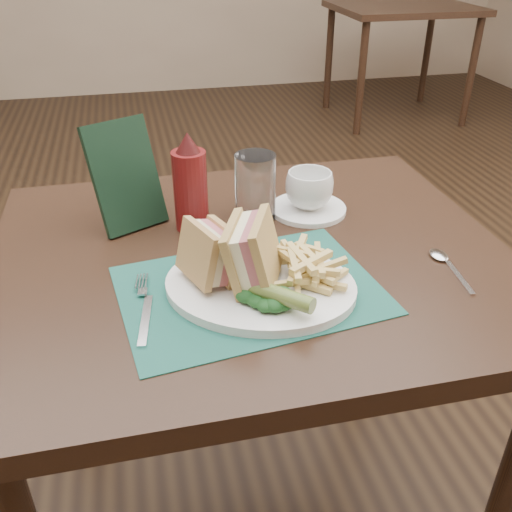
{
  "coord_description": "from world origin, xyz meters",
  "views": [
    {
      "loc": [
        -0.18,
        -1.35,
        1.26
      ],
      "look_at": [
        -0.01,
        -0.59,
        0.8
      ],
      "focal_mm": 40.0,
      "sensor_mm": 36.0,
      "label": 1
    }
  ],
  "objects_px": {
    "placemat": "(250,290)",
    "saucer": "(308,209)",
    "coffee_cup": "(309,190)",
    "sandwich_half_a": "(197,256)",
    "table_main": "(252,405)",
    "plate": "(260,286)",
    "check_presenter": "(125,176)",
    "table_bg_right": "(397,63)",
    "drinking_glass": "(255,188)",
    "ketchup_bottle": "(190,182)",
    "sandwich_half_b": "(239,251)"
  },
  "relations": [
    {
      "from": "placemat",
      "to": "saucer",
      "type": "height_order",
      "value": "saucer"
    },
    {
      "from": "coffee_cup",
      "to": "sandwich_half_a",
      "type": "bearing_deg",
      "value": -137.04
    },
    {
      "from": "table_main",
      "to": "plate",
      "type": "distance_m",
      "value": 0.4
    },
    {
      "from": "sandwich_half_a",
      "to": "saucer",
      "type": "distance_m",
      "value": 0.35
    },
    {
      "from": "placemat",
      "to": "table_main",
      "type": "bearing_deg",
      "value": 76.42
    },
    {
      "from": "plate",
      "to": "coffee_cup",
      "type": "relative_size",
      "value": 3.2
    },
    {
      "from": "check_presenter",
      "to": "table_bg_right",
      "type": "bearing_deg",
      "value": 29.43
    },
    {
      "from": "drinking_glass",
      "to": "ketchup_bottle",
      "type": "distance_m",
      "value": 0.13
    },
    {
      "from": "drinking_glass",
      "to": "check_presenter",
      "type": "relative_size",
      "value": 0.64
    },
    {
      "from": "table_bg_right",
      "to": "sandwich_half_a",
      "type": "height_order",
      "value": "sandwich_half_a"
    },
    {
      "from": "coffee_cup",
      "to": "sandwich_half_b",
      "type": "bearing_deg",
      "value": -127.56
    },
    {
      "from": "sandwich_half_a",
      "to": "sandwich_half_b",
      "type": "relative_size",
      "value": 0.84
    },
    {
      "from": "plate",
      "to": "table_main",
      "type": "bearing_deg",
      "value": 107.5
    },
    {
      "from": "table_main",
      "to": "coffee_cup",
      "type": "bearing_deg",
      "value": 41.79
    },
    {
      "from": "plate",
      "to": "table_bg_right",
      "type": "bearing_deg",
      "value": 84.35
    },
    {
      "from": "table_bg_right",
      "to": "drinking_glass",
      "type": "distance_m",
      "value": 3.29
    },
    {
      "from": "coffee_cup",
      "to": "check_presenter",
      "type": "height_order",
      "value": "check_presenter"
    },
    {
      "from": "drinking_glass",
      "to": "ketchup_bottle",
      "type": "bearing_deg",
      "value": -175.38
    },
    {
      "from": "check_presenter",
      "to": "placemat",
      "type": "bearing_deg",
      "value": -83.84
    },
    {
      "from": "sandwich_half_b",
      "to": "check_presenter",
      "type": "bearing_deg",
      "value": 143.37
    },
    {
      "from": "table_bg_right",
      "to": "sandwich_half_b",
      "type": "bearing_deg",
      "value": -119.52
    },
    {
      "from": "ketchup_bottle",
      "to": "saucer",
      "type": "bearing_deg",
      "value": 4.07
    },
    {
      "from": "sandwich_half_b",
      "to": "drinking_glass",
      "type": "height_order",
      "value": "same"
    },
    {
      "from": "table_main",
      "to": "table_bg_right",
      "type": "distance_m",
      "value": 3.38
    },
    {
      "from": "table_bg_right",
      "to": "placemat",
      "type": "bearing_deg",
      "value": -119.28
    },
    {
      "from": "table_main",
      "to": "check_presenter",
      "type": "relative_size",
      "value": 4.44
    },
    {
      "from": "table_bg_right",
      "to": "coffee_cup",
      "type": "distance_m",
      "value": 3.22
    },
    {
      "from": "table_bg_right",
      "to": "saucer",
      "type": "bearing_deg",
      "value": -118.74
    },
    {
      "from": "saucer",
      "to": "check_presenter",
      "type": "bearing_deg",
      "value": 176.15
    },
    {
      "from": "drinking_glass",
      "to": "sandwich_half_b",
      "type": "bearing_deg",
      "value": -108.26
    },
    {
      "from": "table_bg_right",
      "to": "plate",
      "type": "bearing_deg",
      "value": -119.01
    },
    {
      "from": "placemat",
      "to": "plate",
      "type": "distance_m",
      "value": 0.02
    },
    {
      "from": "plate",
      "to": "placemat",
      "type": "bearing_deg",
      "value": -177.15
    },
    {
      "from": "sandwich_half_b",
      "to": "coffee_cup",
      "type": "height_order",
      "value": "sandwich_half_b"
    },
    {
      "from": "sandwich_half_b",
      "to": "check_presenter",
      "type": "xyz_separation_m",
      "value": [
        -0.16,
        0.27,
        0.03
      ]
    },
    {
      "from": "table_main",
      "to": "coffee_cup",
      "type": "distance_m",
      "value": 0.46
    },
    {
      "from": "drinking_glass",
      "to": "check_presenter",
      "type": "bearing_deg",
      "value": 172.8
    },
    {
      "from": "placemat",
      "to": "table_bg_right",
      "type": "bearing_deg",
      "value": 60.72
    },
    {
      "from": "sandwich_half_b",
      "to": "coffee_cup",
      "type": "distance_m",
      "value": 0.31
    },
    {
      "from": "sandwich_half_b",
      "to": "drinking_glass",
      "type": "bearing_deg",
      "value": 94.59
    },
    {
      "from": "coffee_cup",
      "to": "drinking_glass",
      "type": "bearing_deg",
      "value": -176.55
    },
    {
      "from": "check_presenter",
      "to": "sandwich_half_b",
      "type": "bearing_deg",
      "value": -85.91
    },
    {
      "from": "table_main",
      "to": "coffee_cup",
      "type": "xyz_separation_m",
      "value": [
        0.14,
        0.13,
        0.42
      ]
    },
    {
      "from": "coffee_cup",
      "to": "ketchup_bottle",
      "type": "distance_m",
      "value": 0.24
    },
    {
      "from": "table_bg_right",
      "to": "saucer",
      "type": "relative_size",
      "value": 6.0
    },
    {
      "from": "saucer",
      "to": "ketchup_bottle",
      "type": "height_order",
      "value": "ketchup_bottle"
    },
    {
      "from": "sandwich_half_b",
      "to": "drinking_glass",
      "type": "relative_size",
      "value": 0.86
    },
    {
      "from": "table_main",
      "to": "sandwich_half_a",
      "type": "relative_size",
      "value": 9.58
    },
    {
      "from": "sandwich_half_b",
      "to": "ketchup_bottle",
      "type": "relative_size",
      "value": 0.6
    },
    {
      "from": "table_main",
      "to": "placemat",
      "type": "bearing_deg",
      "value": -103.58
    }
  ]
}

